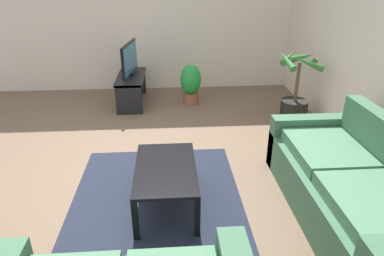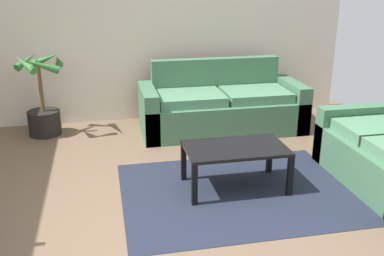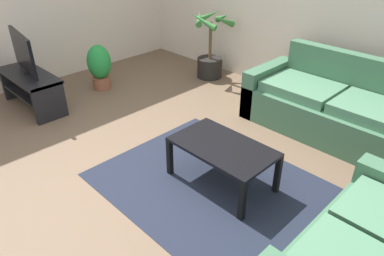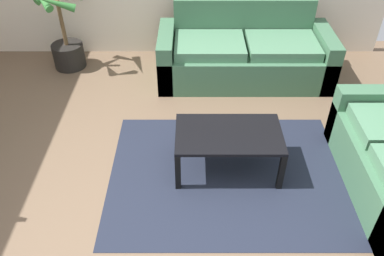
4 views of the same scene
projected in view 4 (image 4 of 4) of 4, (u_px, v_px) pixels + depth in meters
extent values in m
plane|color=brown|center=(146.00, 217.00, 3.31)|extent=(6.60, 6.60, 0.00)
cube|color=#3F6B4C|center=(245.00, 63.00, 4.94)|extent=(2.12, 0.90, 0.42)
cube|color=#3F6B4C|center=(245.00, 17.00, 4.94)|extent=(1.76, 0.16, 0.48)
cube|color=#3F6B4C|center=(168.00, 56.00, 4.88)|extent=(0.18, 0.90, 0.62)
cube|color=#3F6B4C|center=(323.00, 56.00, 4.87)|extent=(0.18, 0.90, 0.62)
cube|color=#4F7F5D|center=(211.00, 45.00, 4.73)|extent=(0.84, 0.66, 0.12)
cube|color=#4F7F5D|center=(283.00, 46.00, 4.73)|extent=(0.84, 0.66, 0.12)
cube|color=#3F6B4C|center=(379.00, 116.00, 3.91)|extent=(0.90, 0.18, 0.62)
cube|color=black|center=(230.00, 134.00, 3.52)|extent=(0.96, 0.58, 0.03)
cube|color=black|center=(179.00, 172.00, 3.45)|extent=(0.05, 0.05, 0.40)
cube|color=black|center=(282.00, 172.00, 3.45)|extent=(0.05, 0.05, 0.40)
cube|color=black|center=(180.00, 134.00, 3.86)|extent=(0.05, 0.05, 0.40)
cube|color=black|center=(273.00, 134.00, 3.86)|extent=(0.05, 0.05, 0.40)
cube|color=#1E2333|center=(228.00, 174.00, 3.70)|extent=(2.20, 1.70, 0.01)
cylinder|color=black|center=(70.00, 55.00, 5.21)|extent=(0.41, 0.41, 0.32)
cylinder|color=brown|center=(63.00, 23.00, 4.93)|extent=(0.05, 0.05, 0.59)
cone|color=#357A35|center=(43.00, 0.00, 4.62)|extent=(0.33, 0.34, 0.22)
cone|color=#357A35|center=(56.00, 3.00, 4.54)|extent=(0.47, 0.19, 0.26)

